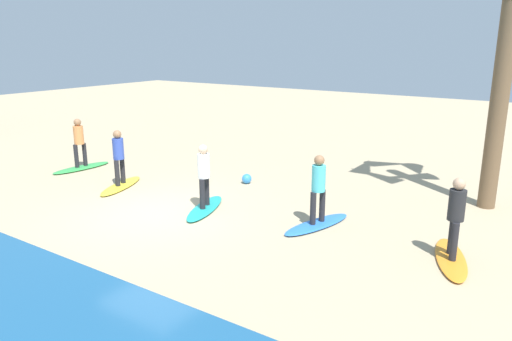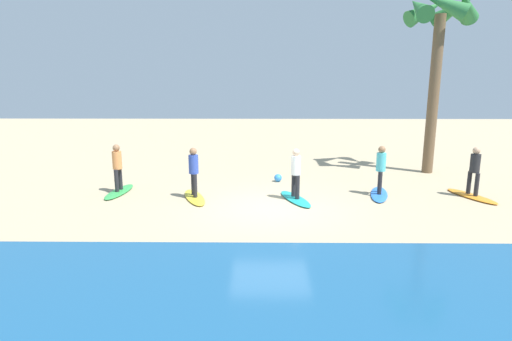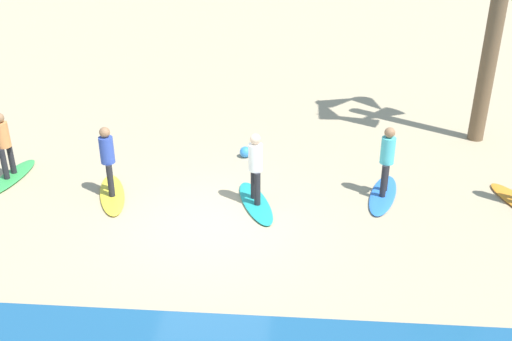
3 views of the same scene
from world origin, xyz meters
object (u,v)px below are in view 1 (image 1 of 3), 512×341
object	(u,v)px
surfer_blue	(318,184)
surfboard_teal	(205,208)
surfboard_blue	(317,224)
beach_ball	(247,179)
surfer_teal	(204,171)
surfboard_orange	(451,259)
surfer_yellow	(119,153)
surfboard_green	(82,168)
surfer_orange	(456,212)
surfboard_yellow	(121,186)
surfer_green	(79,139)

from	to	relation	value
surfer_blue	surfboard_teal	distance (m)	3.16
surfboard_blue	beach_ball	xyz separation A→B (m)	(3.42, -1.97, 0.10)
surfer_teal	surfboard_orange	bearing A→B (deg)	-176.12
surfboard_orange	surfboard_blue	world-z (taller)	same
surfer_teal	surfer_yellow	distance (m)	3.38
surfboard_teal	surfboard_green	distance (m)	6.21
surfer_orange	surfer_blue	distance (m)	3.09
surfboard_orange	surfer_blue	bearing A→B (deg)	-113.17
surfboard_teal	surfer_yellow	xyz separation A→B (m)	(3.38, -0.14, 0.99)
surfer_blue	surfboard_green	xyz separation A→B (m)	(9.10, -0.24, -0.99)
surfboard_green	surfer_blue	bearing A→B (deg)	93.32
surfboard_blue	surfer_teal	distance (m)	3.16
surfboard_blue	surfboard_yellow	world-z (taller)	same
surfboard_green	surfer_green	bearing A→B (deg)	80.80
surfer_blue	surfboard_yellow	xyz separation A→B (m)	(6.32, 0.46, -0.99)
surfer_orange	surfboard_yellow	xyz separation A→B (m)	(9.40, 0.26, -0.99)
surfboard_blue	surfboard_yellow	size ratio (longest dim) A/B	1.00
surfboard_teal	surfer_green	xyz separation A→B (m)	(6.15, -0.84, 0.99)
surfboard_green	surfer_yellow	bearing A→B (deg)	80.71
surfboard_teal	surfer_green	size ratio (longest dim) A/B	1.28
surfer_green	beach_ball	distance (m)	6.00
surfer_blue	surfer_teal	xyz separation A→B (m)	(2.94, 0.60, 0.00)
surfer_orange	surfer_green	world-z (taller)	same
surfer_yellow	surfboard_green	world-z (taller)	surfer_yellow
surfer_teal	surfer_green	bearing A→B (deg)	-7.80
beach_ball	surfboard_yellow	bearing A→B (deg)	39.89
surfer_teal	beach_ball	bearing A→B (deg)	-79.60
surfer_blue	surfer_yellow	xyz separation A→B (m)	(6.32, 0.46, 0.00)
surfboard_teal	surfboard_yellow	bearing A→B (deg)	-111.66
surfboard_blue	surfer_blue	xyz separation A→B (m)	(0.00, 0.00, 0.99)
surfboard_teal	surfer_yellow	bearing A→B (deg)	-111.66
beach_ball	surfer_blue	bearing A→B (deg)	150.04
surfer_yellow	surfer_green	distance (m)	2.86
surfer_blue	surfer_green	distance (m)	9.10
surfboard_yellow	surfer_teal	bearing A→B (deg)	68.05
surfer_orange	surfboard_green	world-z (taller)	surfer_orange
surfer_green	surfboard_green	bearing A→B (deg)	-14.04
surfboard_green	beach_ball	size ratio (longest dim) A/B	7.01
surfboard_orange	surfer_orange	distance (m)	0.99
surfboard_yellow	beach_ball	xyz separation A→B (m)	(-2.90, -2.43, 0.10)
surfer_teal	surfer_yellow	xyz separation A→B (m)	(3.38, -0.14, 0.00)
surfboard_blue	surfer_blue	distance (m)	0.99
surfboard_yellow	surfer_yellow	distance (m)	0.99
surfer_orange	surfboard_blue	bearing A→B (deg)	-3.61
surfer_orange	beach_ball	distance (m)	6.91
surfboard_orange	beach_ball	xyz separation A→B (m)	(6.50, -2.16, 0.10)
surfboard_orange	surfer_yellow	xyz separation A→B (m)	(9.40, 0.26, 0.99)
surfboard_blue	surfboard_green	distance (m)	9.10
surfer_blue	surfer_green	world-z (taller)	same
surfboard_blue	surfboard_yellow	xyz separation A→B (m)	(6.32, 0.46, 0.00)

